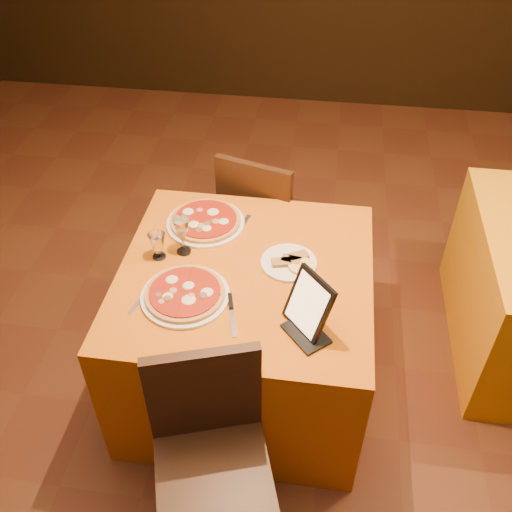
# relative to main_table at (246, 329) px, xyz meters

# --- Properties ---
(floor) EXTENTS (6.00, 7.00, 0.01)m
(floor) POSITION_rel_main_table_xyz_m (0.02, -0.27, -0.38)
(floor) COLOR #5E2D19
(floor) RESTS_ON ground
(main_table) EXTENTS (1.10, 1.10, 0.75)m
(main_table) POSITION_rel_main_table_xyz_m (0.00, 0.00, 0.00)
(main_table) COLOR #C9630C
(main_table) RESTS_ON floor
(chair_main_near) EXTENTS (0.46, 0.46, 0.91)m
(chair_main_near) POSITION_rel_main_table_xyz_m (-0.00, -0.78, 0.08)
(chair_main_near) COLOR black
(chair_main_near) RESTS_ON floor
(chair_main_far) EXTENTS (0.48, 0.48, 0.91)m
(chair_main_far) POSITION_rel_main_table_xyz_m (-0.00, 0.79, 0.08)
(chair_main_far) COLOR black
(chair_main_far) RESTS_ON floor
(pizza_near) EXTENTS (0.37, 0.37, 0.03)m
(pizza_near) POSITION_rel_main_table_xyz_m (-0.22, -0.19, 0.39)
(pizza_near) COLOR white
(pizza_near) RESTS_ON main_table
(pizza_far) EXTENTS (0.37, 0.37, 0.03)m
(pizza_far) POSITION_rel_main_table_xyz_m (-0.24, 0.30, 0.39)
(pizza_far) COLOR white
(pizza_far) RESTS_ON main_table
(cutlet_dish) EXTENTS (0.25, 0.25, 0.03)m
(cutlet_dish) POSITION_rel_main_table_xyz_m (0.18, 0.07, 0.39)
(cutlet_dish) COLOR white
(cutlet_dish) RESTS_ON main_table
(wine_glass) EXTENTS (0.10, 0.10, 0.19)m
(wine_glass) POSITION_rel_main_table_xyz_m (-0.29, 0.09, 0.47)
(wine_glass) COLOR #CFD579
(wine_glass) RESTS_ON main_table
(water_glass) EXTENTS (0.09, 0.09, 0.13)m
(water_glass) POSITION_rel_main_table_xyz_m (-0.40, 0.04, 0.44)
(water_glass) COLOR white
(water_glass) RESTS_ON main_table
(tablet) EXTENTS (0.21, 0.22, 0.24)m
(tablet) POSITION_rel_main_table_xyz_m (0.29, -0.28, 0.49)
(tablet) COLOR black
(tablet) RESTS_ON main_table
(knife) EXTENTS (0.07, 0.21, 0.01)m
(knife) POSITION_rel_main_table_xyz_m (-0.01, -0.28, 0.38)
(knife) COLOR #B7B6BD
(knife) RESTS_ON main_table
(fork_near) EXTENTS (0.06, 0.15, 0.01)m
(fork_near) POSITION_rel_main_table_xyz_m (-0.40, -0.24, 0.38)
(fork_near) COLOR silver
(fork_near) RESTS_ON main_table
(fork_far) EXTENTS (0.06, 0.18, 0.01)m
(fork_far) POSITION_rel_main_table_xyz_m (-0.06, 0.31, 0.38)
(fork_far) COLOR silver
(fork_far) RESTS_ON main_table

